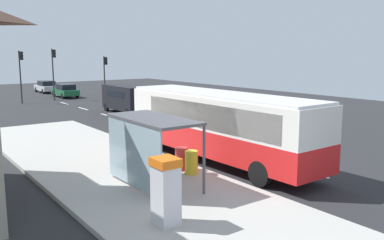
% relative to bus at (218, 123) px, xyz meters
% --- Properties ---
extents(ground_plane, '(56.00, 92.00, 0.04)m').
position_rel_bus_xyz_m(ground_plane, '(1.71, 11.43, -1.86)').
color(ground_plane, '#262628').
extents(sidewalk_platform, '(6.20, 30.00, 0.18)m').
position_rel_bus_xyz_m(sidewalk_platform, '(-4.69, -0.57, -1.75)').
color(sidewalk_platform, '#ADAAA3').
rests_on(sidewalk_platform, ground).
extents(lane_stripe_seg_1, '(0.16, 2.20, 0.01)m').
position_rel_bus_xyz_m(lane_stripe_seg_1, '(1.96, -3.57, -1.84)').
color(lane_stripe_seg_1, silver).
rests_on(lane_stripe_seg_1, ground).
extents(lane_stripe_seg_2, '(0.16, 2.20, 0.01)m').
position_rel_bus_xyz_m(lane_stripe_seg_2, '(1.96, 1.43, -1.84)').
color(lane_stripe_seg_2, silver).
rests_on(lane_stripe_seg_2, ground).
extents(lane_stripe_seg_3, '(0.16, 2.20, 0.01)m').
position_rel_bus_xyz_m(lane_stripe_seg_3, '(1.96, 6.43, -1.84)').
color(lane_stripe_seg_3, silver).
rests_on(lane_stripe_seg_3, ground).
extents(lane_stripe_seg_4, '(0.16, 2.20, 0.01)m').
position_rel_bus_xyz_m(lane_stripe_seg_4, '(1.96, 11.43, -1.84)').
color(lane_stripe_seg_4, silver).
rests_on(lane_stripe_seg_4, ground).
extents(lane_stripe_seg_5, '(0.16, 2.20, 0.01)m').
position_rel_bus_xyz_m(lane_stripe_seg_5, '(1.96, 16.43, -1.84)').
color(lane_stripe_seg_5, silver).
rests_on(lane_stripe_seg_5, ground).
extents(lane_stripe_seg_6, '(0.16, 2.20, 0.01)m').
position_rel_bus_xyz_m(lane_stripe_seg_6, '(1.96, 21.43, -1.84)').
color(lane_stripe_seg_6, silver).
rests_on(lane_stripe_seg_6, ground).
extents(lane_stripe_seg_7, '(0.16, 2.20, 0.01)m').
position_rel_bus_xyz_m(lane_stripe_seg_7, '(1.96, 26.43, -1.84)').
color(lane_stripe_seg_7, silver).
rests_on(lane_stripe_seg_7, ground).
extents(bus, '(2.73, 11.06, 3.21)m').
position_rel_bus_xyz_m(bus, '(0.00, 0.00, 0.00)').
color(bus, red).
rests_on(bus, ground).
extents(white_van, '(2.06, 5.21, 2.30)m').
position_rel_bus_xyz_m(white_van, '(3.91, 16.72, -0.50)').
color(white_van, black).
rests_on(white_van, ground).
extents(sedan_near, '(1.85, 4.41, 1.52)m').
position_rel_bus_xyz_m(sedan_near, '(4.01, 31.92, -1.05)').
color(sedan_near, '#195933').
rests_on(sedan_near, ground).
extents(sedan_far, '(1.86, 4.41, 1.52)m').
position_rel_bus_xyz_m(sedan_far, '(4.01, 39.01, -1.05)').
color(sedan_far, '#B7B7BC').
rests_on(sedan_far, ground).
extents(ticket_machine, '(0.66, 0.76, 1.94)m').
position_rel_bus_xyz_m(ticket_machine, '(-5.98, -4.92, -0.67)').
color(ticket_machine, silver).
rests_on(ticket_machine, sidewalk_platform).
extents(recycling_bin_yellow, '(0.52, 0.52, 0.95)m').
position_rel_bus_xyz_m(recycling_bin_yellow, '(-2.49, -1.34, -1.19)').
color(recycling_bin_yellow, yellow).
rests_on(recycling_bin_yellow, sidewalk_platform).
extents(recycling_bin_red, '(0.52, 0.52, 0.95)m').
position_rel_bus_xyz_m(recycling_bin_red, '(-2.49, -0.64, -1.19)').
color(recycling_bin_red, red).
rests_on(recycling_bin_red, sidewalk_platform).
extents(traffic_light_near_side, '(0.49, 0.28, 4.64)m').
position_rel_bus_xyz_m(traffic_light_near_side, '(7.22, 28.04, 1.26)').
color(traffic_light_near_side, '#2D2D2D').
rests_on(traffic_light_near_side, ground).
extents(traffic_light_far_side, '(0.49, 0.28, 5.23)m').
position_rel_bus_xyz_m(traffic_light_far_side, '(-1.39, 28.84, 1.62)').
color(traffic_light_far_side, '#2D2D2D').
rests_on(traffic_light_far_side, ground).
extents(traffic_light_median, '(0.49, 0.28, 5.44)m').
position_rel_bus_xyz_m(traffic_light_median, '(2.11, 29.64, 1.75)').
color(traffic_light_median, '#2D2D2D').
rests_on(traffic_light_median, ground).
extents(bus_shelter, '(1.80, 4.00, 2.50)m').
position_rel_bus_xyz_m(bus_shelter, '(-4.70, -1.62, 0.25)').
color(bus_shelter, '#4C4C51').
rests_on(bus_shelter, sidewalk_platform).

